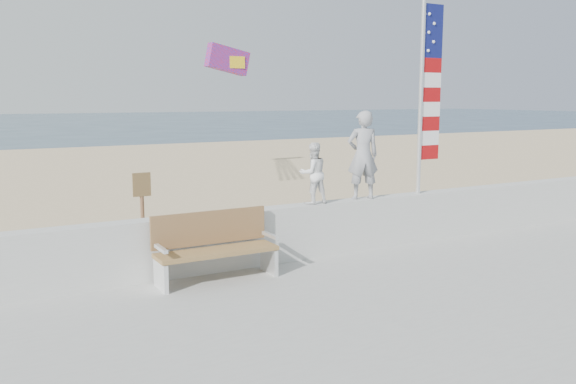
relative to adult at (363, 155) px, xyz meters
name	(u,v)px	position (x,y,z in m)	size (l,w,h in m)	color
ground	(339,309)	(-1.80, -2.00, -1.85)	(220.00, 220.00, 0.00)	#2A4155
sand	(149,205)	(-1.80, 7.00, -1.81)	(90.00, 40.00, 0.08)	#CEB489
seawall	(271,235)	(-1.80, 0.00, -1.22)	(30.00, 0.35, 0.90)	beige
adult	(363,155)	(0.00, 0.00, 0.00)	(0.56, 0.37, 1.54)	gray
child	(313,173)	(-1.01, 0.00, -0.26)	(0.50, 0.39, 1.03)	white
bench	(214,246)	(-2.98, -0.45, -1.16)	(1.80, 0.57, 1.00)	#9B7543
flag	(427,89)	(1.40, 0.00, 1.14)	(0.50, 0.08, 3.50)	white
parafoil_kite	(229,60)	(-1.71, 1.84, 1.67)	(0.85, 0.25, 0.58)	red
sign	(142,206)	(-3.38, 1.92, -0.91)	(0.32, 0.07, 1.46)	brown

